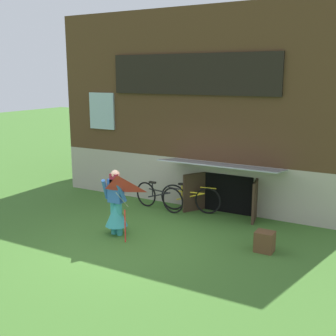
% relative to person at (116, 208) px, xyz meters
% --- Properties ---
extents(ground_plane, '(60.00, 60.00, 0.00)m').
position_rel_person_xyz_m(ground_plane, '(0.56, -0.21, -0.65)').
color(ground_plane, '#3D6B28').
extents(log_house, '(8.71, 5.69, 5.40)m').
position_rel_person_xyz_m(log_house, '(0.56, 5.07, 2.05)').
color(log_house, '#ADA393').
rests_on(log_house, ground_plane).
extents(person, '(0.61, 0.52, 1.54)m').
position_rel_person_xyz_m(person, '(0.00, 0.00, 0.00)').
color(person, teal).
rests_on(person, ground_plane).
extents(kite, '(0.83, 0.78, 1.49)m').
position_rel_person_xyz_m(kite, '(0.40, -0.47, 0.57)').
color(kite, red).
rests_on(kite, ground_plane).
extents(bicycle_yellow, '(1.69, 0.28, 0.77)m').
position_rel_person_xyz_m(bicycle_yellow, '(0.76, 2.35, -0.27)').
color(bicycle_yellow, black).
rests_on(bicycle_yellow, ground_plane).
extents(bicycle_black, '(1.65, 0.34, 0.76)m').
position_rel_person_xyz_m(bicycle_black, '(-0.08, 2.10, -0.28)').
color(bicycle_black, black).
rests_on(bicycle_black, ground_plane).
extents(wooden_crate, '(0.39, 0.33, 0.44)m').
position_rel_person_xyz_m(wooden_crate, '(3.30, 0.71, -0.43)').
color(wooden_crate, brown).
rests_on(wooden_crate, ground_plane).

